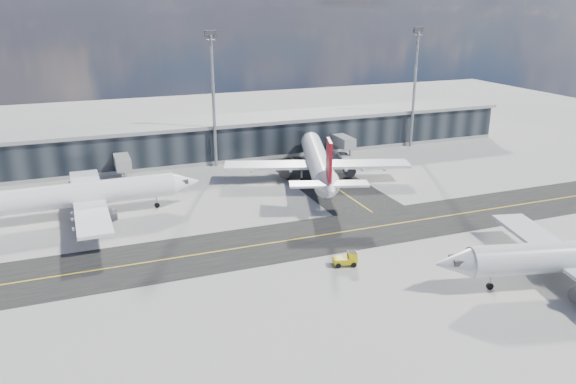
% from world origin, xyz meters
% --- Properties ---
extents(ground, '(300.00, 300.00, 0.00)m').
position_xyz_m(ground, '(0.00, 0.00, 0.00)').
color(ground, gray).
rests_on(ground, ground).
extents(taxiway_lanes, '(180.00, 63.00, 0.03)m').
position_xyz_m(taxiway_lanes, '(3.91, 10.74, 0.01)').
color(taxiway_lanes, black).
rests_on(taxiway_lanes, ground).
extents(terminal_concourse, '(152.00, 19.80, 8.80)m').
position_xyz_m(terminal_concourse, '(0.04, 54.93, 4.09)').
color(terminal_concourse, black).
rests_on(terminal_concourse, ground).
extents(floodlight_masts, '(102.50, 0.70, 28.90)m').
position_xyz_m(floodlight_masts, '(0.00, 48.00, 15.61)').
color(floodlight_masts, gray).
rests_on(floodlight_masts, ground).
extents(airliner_af, '(40.56, 34.50, 12.05)m').
position_xyz_m(airliner_af, '(-29.00, 25.53, 3.98)').
color(airliner_af, white).
rests_on(airliner_af, ground).
extents(airliner_redtail, '(37.03, 42.91, 13.02)m').
position_xyz_m(airliner_redtail, '(15.99, 28.72, 4.30)').
color(airliner_redtail, white).
rests_on(airliner_redtail, ground).
extents(baggage_tug, '(3.51, 2.34, 2.03)m').
position_xyz_m(baggage_tug, '(4.65, -6.86, 1.01)').
color(baggage_tug, '#D6C00B').
rests_on(baggage_tug, ground).
extents(service_van, '(3.05, 5.32, 1.40)m').
position_xyz_m(service_van, '(29.20, 43.56, 0.70)').
color(service_van, white).
rests_on(service_van, ground).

